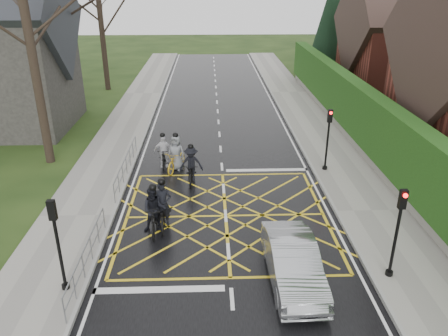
{
  "coord_description": "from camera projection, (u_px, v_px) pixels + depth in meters",
  "views": [
    {
      "loc": [
        -0.61,
        -15.47,
        8.97
      ],
      "look_at": [
        -0.0,
        1.9,
        1.3
      ],
      "focal_mm": 35.0,
      "sensor_mm": 36.0,
      "label": 1
    }
  ],
  "objects": [
    {
      "name": "ground",
      "position": [
        226.0,
        216.0,
        17.78
      ],
      "size": [
        120.0,
        120.0,
        0.0
      ],
      "primitive_type": "plane",
      "color": "black",
      "rests_on": "ground"
    },
    {
      "name": "road",
      "position": [
        226.0,
        216.0,
        17.78
      ],
      "size": [
        9.0,
        80.0,
        0.01
      ],
      "primitive_type": "cube",
      "color": "black",
      "rests_on": "ground"
    },
    {
      "name": "sidewalk_right",
      "position": [
        371.0,
        212.0,
        17.94
      ],
      "size": [
        3.0,
        80.0,
        0.15
      ],
      "primitive_type": "cube",
      "color": "gray",
      "rests_on": "ground"
    },
    {
      "name": "sidewalk_left",
      "position": [
        77.0,
        217.0,
        17.56
      ],
      "size": [
        3.0,
        80.0,
        0.15
      ],
      "primitive_type": "cube",
      "color": "gray",
      "rests_on": "ground"
    },
    {
      "name": "stone_wall",
      "position": [
        366.0,
        151.0,
        23.37
      ],
      "size": [
        0.5,
        38.0,
        0.7
      ],
      "primitive_type": "cube",
      "color": "slate",
      "rests_on": "ground"
    },
    {
      "name": "hedge",
      "position": [
        370.0,
        120.0,
        22.67
      ],
      "size": [
        0.9,
        38.0,
        2.8
      ],
      "primitive_type": "cube",
      "color": "#1B3C10",
      "rests_on": "stone_wall"
    },
    {
      "name": "house_far",
      "position": [
        411.0,
        42.0,
        32.95
      ],
      "size": [
        9.8,
        8.8,
        10.3
      ],
      "color": "maroon",
      "rests_on": "ground"
    },
    {
      "name": "conifer",
      "position": [
        332.0,
        23.0,
        39.88
      ],
      "size": [
        4.6,
        4.6,
        10.0
      ],
      "color": "black",
      "rests_on": "ground"
    },
    {
      "name": "tree_near",
      "position": [
        23.0,
        1.0,
        19.79
      ],
      "size": [
        9.24,
        9.24,
        11.44
      ],
      "color": "black",
      "rests_on": "ground"
    },
    {
      "name": "tree_far",
      "position": [
        99.0,
        0.0,
        34.7
      ],
      "size": [
        8.4,
        8.4,
        10.4
      ],
      "color": "black",
      "rests_on": "ground"
    },
    {
      "name": "railing_south",
      "position": [
        86.0,
        252.0,
        14.12
      ],
      "size": [
        0.05,
        5.04,
        1.03
      ],
      "color": "slate",
      "rests_on": "ground"
    },
    {
      "name": "railing_north",
      "position": [
        126.0,
        162.0,
        20.97
      ],
      "size": [
        0.05,
        6.04,
        1.03
      ],
      "color": "slate",
      "rests_on": "ground"
    },
    {
      "name": "traffic_light_ne",
      "position": [
        328.0,
        141.0,
        21.11
      ],
      "size": [
        0.24,
        0.31,
        3.21
      ],
      "rotation": [
        0.0,
        0.0,
        3.14
      ],
      "color": "black",
      "rests_on": "ground"
    },
    {
      "name": "traffic_light_se",
      "position": [
        396.0,
        235.0,
        13.43
      ],
      "size": [
        0.24,
        0.31,
        3.21
      ],
      "rotation": [
        0.0,
        0.0,
        3.14
      ],
      "color": "black",
      "rests_on": "ground"
    },
    {
      "name": "traffic_light_sw",
      "position": [
        59.0,
        247.0,
        12.84
      ],
      "size": [
        0.24,
        0.31,
        3.21
      ],
      "color": "black",
      "rests_on": "ground"
    },
    {
      "name": "cyclist_rear",
      "position": [
        163.0,
        211.0,
        16.84
      ],
      "size": [
        0.88,
        2.12,
        2.01
      ],
      "rotation": [
        0.0,
        0.0,
        0.08
      ],
      "color": "black",
      "rests_on": "ground"
    },
    {
      "name": "cyclist_back",
      "position": [
        154.0,
        214.0,
        16.4
      ],
      "size": [
        0.91,
        2.0,
        1.99
      ],
      "rotation": [
        0.0,
        0.0,
        0.03
      ],
      "color": "black",
      "rests_on": "ground"
    },
    {
      "name": "cyclist_mid",
      "position": [
        191.0,
        168.0,
        20.52
      ],
      "size": [
        1.12,
        1.94,
        1.88
      ],
      "rotation": [
        0.0,
        0.0,
        -0.01
      ],
      "color": "black",
      "rests_on": "ground"
    },
    {
      "name": "cyclist_front",
      "position": [
        164.0,
        155.0,
        22.07
      ],
      "size": [
        1.0,
        1.85,
        1.83
      ],
      "rotation": [
        0.0,
        0.0,
        0.05
      ],
      "color": "black",
      "rests_on": "ground"
    },
    {
      "name": "cyclist_lead",
      "position": [
        176.0,
        157.0,
        21.73
      ],
      "size": [
        1.33,
        2.14,
        1.96
      ],
      "rotation": [
        0.0,
        0.0,
        -0.33
      ],
      "color": "#BC9016",
      "rests_on": "ground"
    },
    {
      "name": "car",
      "position": [
        293.0,
        262.0,
        13.74
      ],
      "size": [
        1.59,
        4.26,
        1.39
      ],
      "primitive_type": "imported",
      "rotation": [
        0.0,
        0.0,
        0.03
      ],
      "color": "#A5A7AC",
      "rests_on": "ground"
    }
  ]
}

